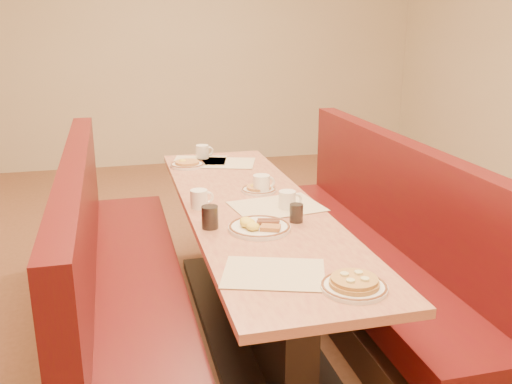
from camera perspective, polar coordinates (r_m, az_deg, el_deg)
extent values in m
plane|color=#9E6647|center=(3.36, -0.37, -13.56)|extent=(8.00, 8.00, 0.00)
cube|color=beige|center=(6.85, -8.69, 14.34)|extent=(6.00, 0.04, 2.80)
cube|color=black|center=(3.34, -0.37, -13.12)|extent=(0.55, 1.88, 0.06)
cube|color=black|center=(3.19, -0.38, -8.07)|extent=(0.15, 1.75, 0.71)
cube|color=tan|center=(3.05, -0.40, -1.69)|extent=(0.70, 2.50, 0.04)
cube|color=#4C3326|center=(3.24, -12.38, -13.23)|extent=(0.55, 2.50, 0.20)
cube|color=#50120D|center=(3.11, -12.70, -8.93)|extent=(0.55, 2.50, 0.16)
cube|color=#50120D|center=(2.97, -17.31, -2.61)|extent=(0.12, 2.50, 0.60)
cube|color=#4C3326|center=(3.51, 10.57, -10.55)|extent=(0.55, 2.50, 0.20)
cube|color=#50120D|center=(3.40, 10.82, -6.51)|extent=(0.55, 2.50, 0.16)
cube|color=#50120D|center=(3.36, 14.51, -0.11)|extent=(0.12, 2.50, 0.60)
cube|color=beige|center=(2.25, 1.80, -8.11)|extent=(0.47, 0.41, 0.00)
cube|color=beige|center=(3.02, 2.09, -1.44)|extent=(0.50, 0.40, 0.00)
cube|color=beige|center=(4.00, -5.63, 3.17)|extent=(0.42, 0.35, 0.00)
cube|color=beige|center=(3.92, -3.21, 2.94)|extent=(0.48, 0.42, 0.00)
cylinder|color=white|center=(2.17, 9.77, -9.37)|extent=(0.25, 0.25, 0.02)
torus|color=brown|center=(2.16, 9.78, -9.18)|extent=(0.25, 0.25, 0.01)
cylinder|color=#C37B46|center=(2.16, 9.79, -8.97)|extent=(0.19, 0.19, 0.02)
cylinder|color=#C37B46|center=(2.15, 9.81, -8.61)|extent=(0.17, 0.17, 0.01)
cylinder|color=beige|center=(2.18, 10.22, -7.93)|extent=(0.03, 0.03, 0.01)
cylinder|color=beige|center=(2.16, 8.83, -8.12)|extent=(0.03, 0.03, 0.01)
cylinder|color=beige|center=(2.11, 9.43, -8.74)|extent=(0.03, 0.03, 0.01)
cylinder|color=beige|center=(2.13, 10.84, -8.54)|extent=(0.03, 0.03, 0.01)
cylinder|color=white|center=(2.70, 0.34, -3.61)|extent=(0.30, 0.30, 0.02)
torus|color=brown|center=(2.69, 0.34, -3.42)|extent=(0.29, 0.29, 0.01)
ellipsoid|color=yellow|center=(2.67, -0.84, -3.11)|extent=(0.07, 0.07, 0.04)
ellipsoid|color=yellow|center=(2.64, -0.30, -3.48)|extent=(0.06, 0.06, 0.03)
ellipsoid|color=yellow|center=(2.72, -1.02, -2.87)|extent=(0.06, 0.06, 0.03)
cylinder|color=brown|center=(2.70, 1.18, -3.07)|extent=(0.11, 0.05, 0.02)
cylinder|color=brown|center=(2.73, 1.27, -2.84)|extent=(0.11, 0.05, 0.02)
cube|color=#C37B3D|center=(2.64, 1.46, -3.59)|extent=(0.11, 0.09, 0.02)
cylinder|color=white|center=(3.28, 0.28, 0.19)|extent=(0.20, 0.20, 0.02)
torus|color=brown|center=(3.28, 0.28, 0.31)|extent=(0.20, 0.20, 0.01)
cylinder|color=#D37D4A|center=(3.28, 0.28, 0.45)|extent=(0.14, 0.14, 0.02)
ellipsoid|color=yellow|center=(3.29, -0.22, 0.62)|extent=(0.04, 0.04, 0.02)
cylinder|color=white|center=(3.86, -6.88, 2.69)|extent=(0.23, 0.23, 0.02)
torus|color=brown|center=(3.86, -6.89, 2.81)|extent=(0.23, 0.23, 0.01)
cylinder|color=#D37D4A|center=(3.86, -6.89, 2.95)|extent=(0.16, 0.16, 0.02)
ellipsoid|color=yellow|center=(3.87, -7.36, 3.10)|extent=(0.05, 0.05, 0.02)
cylinder|color=white|center=(2.98, 3.14, -0.81)|extent=(0.09, 0.09, 0.10)
torus|color=white|center=(2.99, 4.02, -0.74)|extent=(0.07, 0.02, 0.07)
cylinder|color=black|center=(2.97, 3.15, -0.04)|extent=(0.08, 0.08, 0.01)
cylinder|color=white|center=(3.01, -5.72, -0.69)|extent=(0.09, 0.09, 0.10)
torus|color=white|center=(3.02, -4.86, -0.57)|extent=(0.07, 0.03, 0.07)
cylinder|color=black|center=(2.99, -5.75, 0.07)|extent=(0.08, 0.08, 0.01)
cylinder|color=white|center=(3.25, 0.54, 0.81)|extent=(0.10, 0.10, 0.10)
torus|color=white|center=(3.27, 1.34, 0.93)|extent=(0.07, 0.03, 0.07)
cylinder|color=black|center=(3.24, 0.54, 1.57)|extent=(0.08, 0.08, 0.01)
cylinder|color=white|center=(4.05, -5.39, 4.00)|extent=(0.09, 0.09, 0.10)
torus|color=white|center=(4.07, -4.74, 4.07)|extent=(0.07, 0.03, 0.07)
cylinder|color=black|center=(4.04, -5.40, 4.59)|extent=(0.08, 0.08, 0.01)
cylinder|color=black|center=(2.71, -4.63, -2.54)|extent=(0.08, 0.08, 0.11)
cylinder|color=silver|center=(2.71, -4.63, -2.52)|extent=(0.08, 0.08, 0.11)
cylinder|color=black|center=(2.80, 4.05, -2.12)|extent=(0.06, 0.06, 0.09)
cylinder|color=silver|center=(2.80, 4.05, -2.11)|extent=(0.07, 0.07, 0.09)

